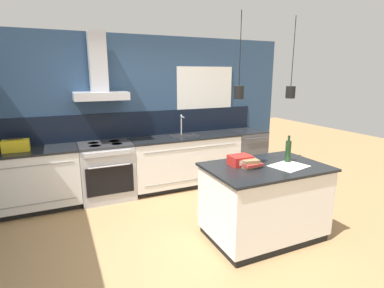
# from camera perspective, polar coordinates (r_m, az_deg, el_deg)

# --- Properties ---
(ground_plane) EXTENTS (16.00, 16.00, 0.00)m
(ground_plane) POSITION_cam_1_polar(r_m,az_deg,el_deg) (3.83, -1.14, -17.67)
(ground_plane) COLOR #A87F51
(ground_plane) RESTS_ON ground
(wall_back) EXTENTS (5.60, 2.38, 2.60)m
(wall_back) POSITION_cam_1_polar(r_m,az_deg,el_deg) (5.22, -10.29, 6.24)
(wall_back) COLOR navy
(wall_back) RESTS_ON ground_plane
(counter_run_left) EXTENTS (1.32, 0.64, 0.91)m
(counter_run_left) POSITION_cam_1_polar(r_m,az_deg,el_deg) (4.97, -28.14, -6.06)
(counter_run_left) COLOR black
(counter_run_left) RESTS_ON ground_plane
(counter_run_sink) EXTENTS (1.94, 0.64, 1.27)m
(counter_run_sink) POSITION_cam_1_polar(r_m,az_deg,el_deg) (5.35, -1.26, -3.18)
(counter_run_sink) COLOR black
(counter_run_sink) RESTS_ON ground_plane
(oven_range) EXTENTS (0.81, 0.66, 0.91)m
(oven_range) POSITION_cam_1_polar(r_m,az_deg,el_deg) (4.99, -15.92, -4.97)
(oven_range) COLOR #B5B5BA
(oven_range) RESTS_ON ground_plane
(dishwasher) EXTENTS (0.62, 0.65, 0.91)m
(dishwasher) POSITION_cam_1_polar(r_m,az_deg,el_deg) (5.94, 10.11, -1.77)
(dishwasher) COLOR #4C4C51
(dishwasher) RESTS_ON ground_plane
(kitchen_island) EXTENTS (1.40, 0.93, 0.91)m
(kitchen_island) POSITION_cam_1_polar(r_m,az_deg,el_deg) (3.80, 13.52, -10.57)
(kitchen_island) COLOR black
(kitchen_island) RESTS_ON ground_plane
(bottle_on_island) EXTENTS (0.07, 0.07, 0.33)m
(bottle_on_island) POSITION_cam_1_polar(r_m,az_deg,el_deg) (3.83, 17.83, -1.28)
(bottle_on_island) COLOR #193319
(bottle_on_island) RESTS_ON kitchen_island
(book_stack) EXTENTS (0.27, 0.36, 0.10)m
(book_stack) POSITION_cam_1_polar(r_m,az_deg,el_deg) (3.59, 10.35, -3.37)
(book_stack) COLOR olive
(book_stack) RESTS_ON kitchen_island
(red_supply_box) EXTENTS (0.25, 0.21, 0.12)m
(red_supply_box) POSITION_cam_1_polar(r_m,az_deg,el_deg) (3.60, 9.17, -3.08)
(red_supply_box) COLOR red
(red_supply_box) RESTS_ON kitchen_island
(paper_pile) EXTENTS (0.47, 0.41, 0.01)m
(paper_pile) POSITION_cam_1_polar(r_m,az_deg,el_deg) (3.70, 17.99, -4.01)
(paper_pile) COLOR silver
(paper_pile) RESTS_ON kitchen_island
(yellow_toolbox) EXTENTS (0.34, 0.18, 0.19)m
(yellow_toolbox) POSITION_cam_1_polar(r_m,az_deg,el_deg) (4.85, -30.53, -0.27)
(yellow_toolbox) COLOR gold
(yellow_toolbox) RESTS_ON counter_run_left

